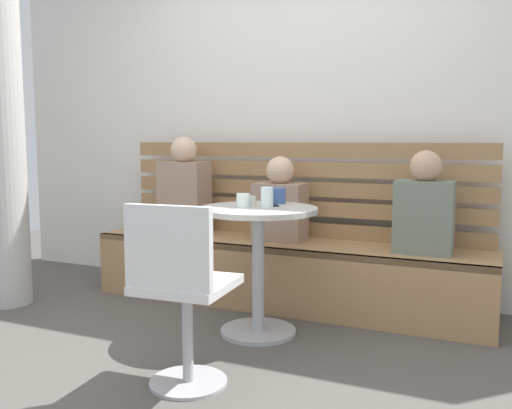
% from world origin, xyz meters
% --- Properties ---
extents(ground, '(8.00, 8.00, 0.00)m').
position_xyz_m(ground, '(0.00, 0.00, 0.00)').
color(ground, '#514C47').
extents(back_wall, '(5.20, 0.10, 2.90)m').
position_xyz_m(back_wall, '(0.00, 1.64, 1.45)').
color(back_wall, silver).
rests_on(back_wall, ground).
extents(booth_bench, '(2.70, 0.52, 0.44)m').
position_xyz_m(booth_bench, '(0.00, 1.20, 0.22)').
color(booth_bench, '#A87C51').
rests_on(booth_bench, ground).
extents(booth_backrest, '(2.65, 0.04, 0.66)m').
position_xyz_m(booth_backrest, '(0.00, 1.44, 0.78)').
color(booth_backrest, '#9A7249').
rests_on(booth_backrest, booth_bench).
extents(cafe_table, '(0.68, 0.68, 0.74)m').
position_xyz_m(cafe_table, '(0.07, 0.62, 0.52)').
color(cafe_table, '#ADADB2').
rests_on(cafe_table, ground).
extents(white_chair, '(0.43, 0.43, 0.85)m').
position_xyz_m(white_chair, '(0.05, -0.20, 0.46)').
color(white_chair, '#ADADB2').
rests_on(white_chair, ground).
extents(person_adult, '(0.34, 0.22, 0.71)m').
position_xyz_m(person_adult, '(-0.79, 1.22, 0.75)').
color(person_adult, '#9E7F6B').
rests_on(person_adult, booth_bench).
extents(person_child_left, '(0.34, 0.22, 0.57)m').
position_xyz_m(person_child_left, '(-0.04, 1.23, 0.69)').
color(person_child_left, '#9E7F6B').
rests_on(person_child_left, booth_bench).
extents(person_child_middle, '(0.34, 0.22, 0.62)m').
position_xyz_m(person_child_middle, '(0.91, 1.19, 0.71)').
color(person_child_middle, slate).
rests_on(person_child_middle, booth_bench).
extents(cup_glass_tall, '(0.07, 0.07, 0.12)m').
position_xyz_m(cup_glass_tall, '(0.13, 0.59, 0.80)').
color(cup_glass_tall, silver).
rests_on(cup_glass_tall, cafe_table).
extents(cup_glass_short, '(0.08, 0.08, 0.08)m').
position_xyz_m(cup_glass_short, '(-0.01, 0.58, 0.78)').
color(cup_glass_short, silver).
rests_on(cup_glass_short, cafe_table).
extents(cup_espresso_small, '(0.06, 0.06, 0.05)m').
position_xyz_m(cup_espresso_small, '(0.00, 0.67, 0.77)').
color(cup_espresso_small, silver).
rests_on(cup_espresso_small, cafe_table).
extents(cup_mug_blue, '(0.08, 0.08, 0.09)m').
position_xyz_m(cup_mug_blue, '(0.10, 0.83, 0.79)').
color(cup_mug_blue, '#3D5B9E').
rests_on(cup_mug_blue, cafe_table).
extents(phone_on_table, '(0.14, 0.15, 0.01)m').
position_xyz_m(phone_on_table, '(0.09, 0.73, 0.74)').
color(phone_on_table, black).
rests_on(phone_on_table, cafe_table).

